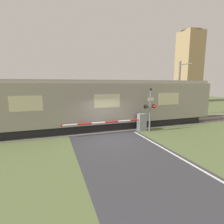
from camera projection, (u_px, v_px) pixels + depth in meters
ground_plane at (111, 139)px, 11.13m from camera, size 80.00×80.00×0.00m
track_bed at (98, 128)px, 13.98m from camera, size 36.00×3.20×0.13m
train at (102, 104)px, 13.78m from camera, size 19.01×2.85×3.78m
crossing_barrier at (136, 122)px, 12.94m from camera, size 6.16×0.44×1.30m
signal_post at (150, 107)px, 12.71m from camera, size 0.99×0.26×3.20m
catenary_pole at (179, 88)px, 19.06m from camera, size 0.20×1.90×5.92m
distant_building at (189, 65)px, 34.18m from camera, size 4.20×4.20×14.22m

